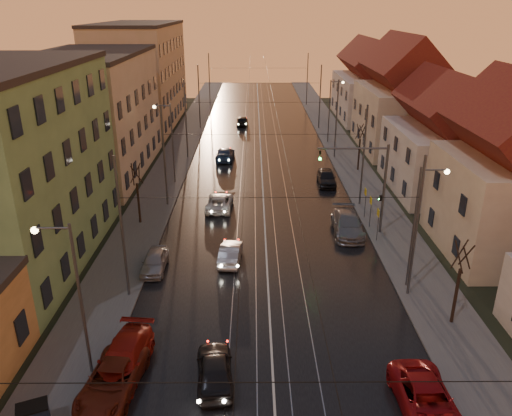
{
  "coord_description": "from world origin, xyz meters",
  "views": [
    {
      "loc": [
        -0.93,
        -17.48,
        16.65
      ],
      "look_at": [
        -0.73,
        17.2,
        2.51
      ],
      "focal_mm": 35.0,
      "sensor_mm": 36.0,
      "label": 1
    }
  ],
  "objects_px": {
    "traffic_light_mast": "(372,178)",
    "parked_left_3": "(155,261)",
    "driving_car_2": "(220,202)",
    "parked_right_0": "(427,401)",
    "parked_right_2": "(326,177)",
    "street_lamp_0": "(72,287)",
    "driving_car_1": "(231,253)",
    "street_lamp_3": "(332,105)",
    "street_lamp_1": "(420,216)",
    "parked_left_2": "(123,360)",
    "street_lamp_2": "(169,136)",
    "parked_right_1": "(348,224)",
    "driving_car_0": "(215,369)",
    "driving_car_3": "(225,154)",
    "driving_car_4": "(242,121)",
    "parked_left_1": "(112,380)"
  },
  "relations": [
    {
      "from": "traffic_light_mast",
      "to": "parked_left_3",
      "type": "height_order",
      "value": "traffic_light_mast"
    },
    {
      "from": "driving_car_2",
      "to": "parked_right_0",
      "type": "bearing_deg",
      "value": 116.58
    },
    {
      "from": "parked_right_0",
      "to": "parked_right_2",
      "type": "relative_size",
      "value": 1.18
    },
    {
      "from": "street_lamp_0",
      "to": "driving_car_1",
      "type": "relative_size",
      "value": 2.03
    },
    {
      "from": "street_lamp_3",
      "to": "street_lamp_1",
      "type": "bearing_deg",
      "value": -90.0
    },
    {
      "from": "driving_car_1",
      "to": "parked_left_3",
      "type": "xyz_separation_m",
      "value": [
        -5.08,
        -1.17,
        -0.0
      ]
    },
    {
      "from": "parked_right_0",
      "to": "parked_left_2",
      "type": "bearing_deg",
      "value": 167.18
    },
    {
      "from": "parked_left_2",
      "to": "parked_left_3",
      "type": "relative_size",
      "value": 1.35
    },
    {
      "from": "street_lamp_1",
      "to": "parked_left_2",
      "type": "bearing_deg",
      "value": -154.24
    },
    {
      "from": "street_lamp_1",
      "to": "street_lamp_2",
      "type": "height_order",
      "value": "same"
    },
    {
      "from": "street_lamp_1",
      "to": "parked_right_1",
      "type": "xyz_separation_m",
      "value": [
        -2.66,
        8.08,
        -4.1
      ]
    },
    {
      "from": "parked_left_3",
      "to": "driving_car_0",
      "type": "bearing_deg",
      "value": -65.85
    },
    {
      "from": "driving_car_1",
      "to": "parked_right_2",
      "type": "bearing_deg",
      "value": -114.12
    },
    {
      "from": "street_lamp_0",
      "to": "street_lamp_1",
      "type": "relative_size",
      "value": 1.0
    },
    {
      "from": "driving_car_2",
      "to": "street_lamp_0",
      "type": "bearing_deg",
      "value": 79.02
    },
    {
      "from": "street_lamp_3",
      "to": "driving_car_2",
      "type": "height_order",
      "value": "street_lamp_3"
    },
    {
      "from": "traffic_light_mast",
      "to": "parked_left_2",
      "type": "distance_m",
      "value": 22.36
    },
    {
      "from": "driving_car_1",
      "to": "parked_right_2",
      "type": "height_order",
      "value": "parked_right_2"
    },
    {
      "from": "driving_car_1",
      "to": "driving_car_3",
      "type": "bearing_deg",
      "value": -81.42
    },
    {
      "from": "street_lamp_2",
      "to": "driving_car_0",
      "type": "distance_m",
      "value": 29.52
    },
    {
      "from": "street_lamp_1",
      "to": "street_lamp_3",
      "type": "height_order",
      "value": "same"
    },
    {
      "from": "street_lamp_0",
      "to": "driving_car_0",
      "type": "xyz_separation_m",
      "value": [
        6.34,
        -0.53,
        -4.17
      ]
    },
    {
      "from": "driving_car_4",
      "to": "parked_left_3",
      "type": "height_order",
      "value": "driving_car_4"
    },
    {
      "from": "driving_car_2",
      "to": "driving_car_3",
      "type": "distance_m",
      "value": 15.07
    },
    {
      "from": "street_lamp_2",
      "to": "parked_left_3",
      "type": "relative_size",
      "value": 2.1
    },
    {
      "from": "street_lamp_0",
      "to": "street_lamp_2",
      "type": "height_order",
      "value": "same"
    },
    {
      "from": "driving_car_3",
      "to": "traffic_light_mast",
      "type": "bearing_deg",
      "value": 123.42
    },
    {
      "from": "driving_car_2",
      "to": "parked_left_3",
      "type": "xyz_separation_m",
      "value": [
        -3.71,
        -10.88,
        0.0
      ]
    },
    {
      "from": "street_lamp_3",
      "to": "driving_car_0",
      "type": "height_order",
      "value": "street_lamp_3"
    },
    {
      "from": "parked_left_2",
      "to": "driving_car_1",
      "type": "bearing_deg",
      "value": 73.05
    },
    {
      "from": "traffic_light_mast",
      "to": "driving_car_0",
      "type": "height_order",
      "value": "traffic_light_mast"
    },
    {
      "from": "driving_car_1",
      "to": "parked_left_3",
      "type": "distance_m",
      "value": 5.21
    },
    {
      "from": "driving_car_1",
      "to": "parked_left_2",
      "type": "relative_size",
      "value": 0.77
    },
    {
      "from": "street_lamp_0",
      "to": "driving_car_4",
      "type": "height_order",
      "value": "street_lamp_0"
    },
    {
      "from": "street_lamp_0",
      "to": "parked_left_1",
      "type": "bearing_deg",
      "value": -36.25
    },
    {
      "from": "traffic_light_mast",
      "to": "parked_right_2",
      "type": "bearing_deg",
      "value": 97.93
    },
    {
      "from": "parked_right_0",
      "to": "parked_right_1",
      "type": "distance_m",
      "value": 18.74
    },
    {
      "from": "street_lamp_1",
      "to": "traffic_light_mast",
      "type": "height_order",
      "value": "street_lamp_1"
    },
    {
      "from": "driving_car_4",
      "to": "parked_left_1",
      "type": "relative_size",
      "value": 0.83
    },
    {
      "from": "traffic_light_mast",
      "to": "parked_right_0",
      "type": "xyz_separation_m",
      "value": [
        -1.39,
        -18.66,
        -3.89
      ]
    },
    {
      "from": "parked_left_2",
      "to": "parked_right_2",
      "type": "relative_size",
      "value": 1.19
    },
    {
      "from": "street_lamp_2",
      "to": "driving_car_1",
      "type": "height_order",
      "value": "street_lamp_2"
    },
    {
      "from": "street_lamp_0",
      "to": "parked_right_1",
      "type": "relative_size",
      "value": 1.48
    },
    {
      "from": "driving_car_4",
      "to": "parked_right_1",
      "type": "xyz_separation_m",
      "value": [
        8.99,
        -37.92,
        0.09
      ]
    },
    {
      "from": "driving_car_3",
      "to": "street_lamp_2",
      "type": "bearing_deg",
      "value": 61.64
    },
    {
      "from": "driving_car_0",
      "to": "driving_car_1",
      "type": "bearing_deg",
      "value": -96.94
    },
    {
      "from": "street_lamp_1",
      "to": "parked_left_2",
      "type": "xyz_separation_m",
      "value": [
        -16.36,
        -7.9,
        -4.14
      ]
    },
    {
      "from": "driving_car_4",
      "to": "parked_right_1",
      "type": "distance_m",
      "value": 38.97
    },
    {
      "from": "driving_car_4",
      "to": "parked_left_1",
      "type": "distance_m",
      "value": 55.44
    },
    {
      "from": "street_lamp_3",
      "to": "parked_left_1",
      "type": "xyz_separation_m",
      "value": [
        -16.54,
        -45.22,
        -4.2
      ]
    }
  ]
}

